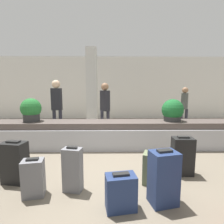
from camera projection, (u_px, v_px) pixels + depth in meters
ground_plane at (113, 175)px, 3.22m from camera, size 18.00×18.00×0.00m
back_wall at (111, 88)px, 9.12m from camera, size 18.00×0.06×3.20m
carousel at (112, 134)px, 4.75m from camera, size 8.62×0.87×0.70m
pillar at (92, 88)px, 7.16m from camera, size 0.43×0.43×3.20m
suitcase_0 at (152, 168)px, 2.90m from camera, size 0.37×0.36×0.55m
suitcase_2 at (73, 170)px, 2.68m from camera, size 0.31×0.23×0.71m
suitcase_4 at (121, 192)px, 2.27m from camera, size 0.42×0.30×0.50m
suitcase_5 at (33, 178)px, 2.56m from camera, size 0.33×0.28×0.58m
suitcase_6 at (182, 156)px, 3.20m from camera, size 0.38×0.25×0.72m
suitcase_7 at (163, 178)px, 2.37m from camera, size 0.41×0.35×0.77m
suitcase_8 at (15, 162)px, 2.92m from camera, size 0.43×0.32×0.72m
potted_plant_0 at (173, 111)px, 4.72m from camera, size 0.58×0.58×0.59m
potted_plant_1 at (31, 110)px, 4.66m from camera, size 0.53×0.53×0.62m
traveler_0 at (184, 104)px, 6.80m from camera, size 0.34×0.36×1.63m
traveler_1 at (57, 103)px, 5.63m from camera, size 0.32×0.26×1.84m
traveler_2 at (105, 104)px, 5.76m from camera, size 0.34×0.36×1.76m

